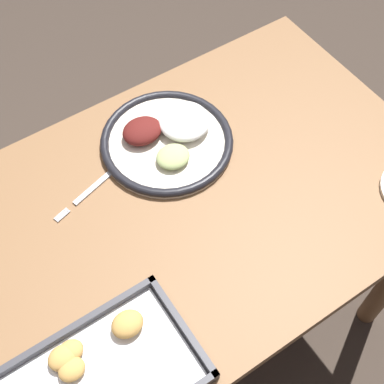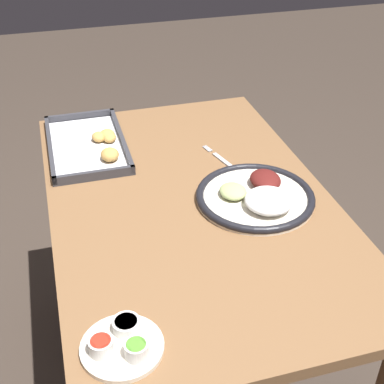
% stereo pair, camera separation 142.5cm
% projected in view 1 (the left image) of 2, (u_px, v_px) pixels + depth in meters
% --- Properties ---
extents(ground_plane, '(8.00, 8.00, 0.00)m').
position_uv_depth(ground_plane, '(188.00, 323.00, 1.76)').
color(ground_plane, '#382D26').
extents(dining_table, '(1.11, 0.70, 0.75)m').
position_uv_depth(dining_table, '(187.00, 232.00, 1.24)').
color(dining_table, brown).
rests_on(dining_table, ground_plane).
extents(dinner_plate, '(0.30, 0.30, 0.05)m').
position_uv_depth(dinner_plate, '(168.00, 138.00, 1.21)').
color(dinner_plate, beige).
rests_on(dinner_plate, dining_table).
extents(fork, '(0.19, 0.07, 0.00)m').
position_uv_depth(fork, '(94.00, 187.00, 1.15)').
color(fork, '#B2B2B7').
rests_on(fork, dining_table).
extents(baking_tray, '(0.38, 0.22, 0.04)m').
position_uv_depth(baking_tray, '(92.00, 376.00, 0.92)').
color(baking_tray, '#333338').
rests_on(baking_tray, dining_table).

